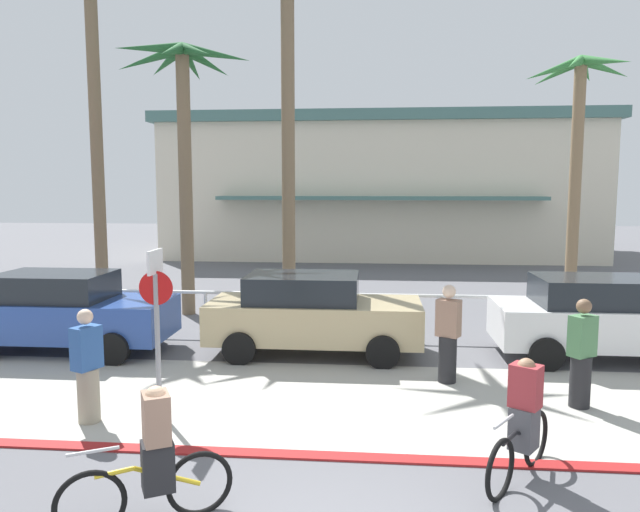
{
  "coord_description": "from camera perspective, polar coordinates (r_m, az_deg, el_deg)",
  "views": [
    {
      "loc": [
        0.45,
        -5.16,
        3.5
      ],
      "look_at": [
        -0.55,
        6.0,
        2.19
      ],
      "focal_mm": 33.41,
      "sensor_mm": 36.0,
      "label": 1
    }
  ],
  "objects": [
    {
      "name": "palm_tree_4",
      "position": [
        20.04,
        23.39,
        11.53
      ],
      "size": [
        3.09,
        3.32,
        7.42
      ],
      "color": "#846B4C",
      "rests_on": "ground"
    },
    {
      "name": "rail_fence",
      "position": [
        13.92,
        3.19,
        -4.37
      ],
      "size": [
        25.9,
        0.08,
        1.04
      ],
      "color": "white",
      "rests_on": "ground"
    },
    {
      "name": "building_backdrop",
      "position": [
        32.43,
        5.59,
        6.61
      ],
      "size": [
        21.33,
        11.96,
        6.96
      ],
      "color": "beige",
      "rests_on": "ground"
    },
    {
      "name": "car_blue_1",
      "position": [
        13.82,
        -23.32,
        -4.87
      ],
      "size": [
        4.4,
        2.02,
        1.69
      ],
      "color": "#284793",
      "rests_on": "ground"
    },
    {
      "name": "palm_tree_3",
      "position": [
        16.65,
        -3.18,
        19.07
      ],
      "size": [
        3.17,
        3.61,
        9.54
      ],
      "color": "#756047",
      "rests_on": "ground"
    },
    {
      "name": "ground_plane",
      "position": [
        15.56,
        3.37,
        -6.35
      ],
      "size": [
        80.0,
        80.0,
        0.0
      ],
      "primitive_type": "plane",
      "color": "#5B5B60"
    },
    {
      "name": "palm_tree_1",
      "position": [
        19.16,
        -20.81,
        16.57
      ],
      "size": [
        2.74,
        3.19,
        9.77
      ],
      "color": "#756047",
      "rests_on": "ground"
    },
    {
      "name": "sidewalk_strip",
      "position": [
        10.0,
        2.29,
        -13.78
      ],
      "size": [
        44.0,
        4.0,
        0.02
      ],
      "primitive_type": "cube",
      "color": "#ADAAA0",
      "rests_on": "ground"
    },
    {
      "name": "pedestrian_0",
      "position": [
        10.92,
        12.16,
        -7.65
      ],
      "size": [
        0.48,
        0.43,
        1.78
      ],
      "color": "#232326",
      "rests_on": "ground"
    },
    {
      "name": "pedestrian_2",
      "position": [
        9.58,
        -21.37,
        -10.19
      ],
      "size": [
        0.42,
        0.47,
        1.72
      ],
      "color": "gray",
      "rests_on": "ground"
    },
    {
      "name": "cyclist_yellow_1",
      "position": [
        6.73,
        -15.72,
        -18.21
      ],
      "size": [
        1.64,
        0.9,
        1.5
      ],
      "color": "black",
      "rests_on": "ground"
    },
    {
      "name": "car_tan_2",
      "position": [
        12.49,
        -0.76,
        -5.5
      ],
      "size": [
        4.4,
        2.02,
        1.69
      ],
      "color": "tan",
      "rests_on": "ground"
    },
    {
      "name": "palm_tree_2",
      "position": [
        16.72,
        -13.06,
        13.63
      ],
      "size": [
        3.65,
        3.32,
        7.28
      ],
      "color": "#756047",
      "rests_on": "ground"
    },
    {
      "name": "car_white_3",
      "position": [
        13.37,
        25.51,
        -5.34
      ],
      "size": [
        4.4,
        2.02,
        1.69
      ],
      "color": "white",
      "rests_on": "ground"
    },
    {
      "name": "curb_paint",
      "position": [
        8.15,
        1.54,
        -18.64
      ],
      "size": [
        44.0,
        0.24,
        0.03
      ],
      "primitive_type": "cube",
      "color": "maroon",
      "rests_on": "ground"
    },
    {
      "name": "stop_sign_bike_lane",
      "position": [
        9.37,
        -15.39,
        -4.8
      ],
      "size": [
        0.52,
        0.56,
        2.56
      ],
      "color": "gray",
      "rests_on": "ground"
    },
    {
      "name": "pedestrian_1",
      "position": [
        10.37,
        23.75,
        -8.91
      ],
      "size": [
        0.48,
        0.44,
        1.76
      ],
      "color": "#232326",
      "rests_on": "ground"
    },
    {
      "name": "cyclist_black_0",
      "position": [
        7.79,
        18.84,
        -14.82
      ],
      "size": [
        1.09,
        1.53,
        1.5
      ],
      "color": "black",
      "rests_on": "ground"
    }
  ]
}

